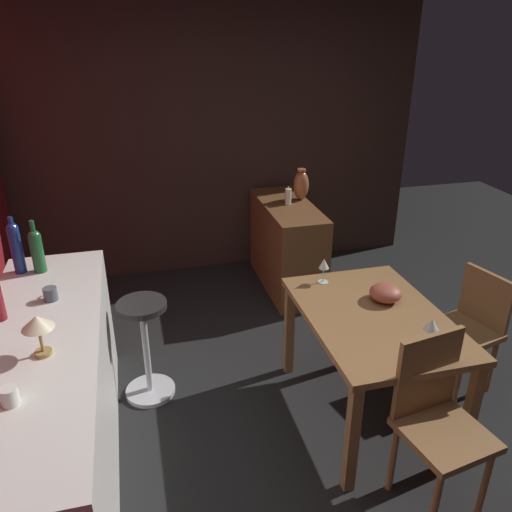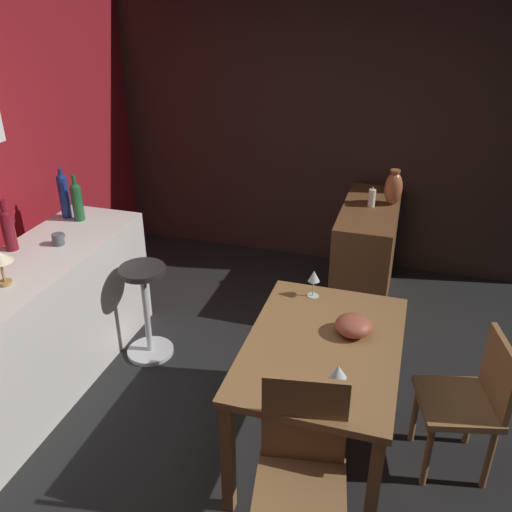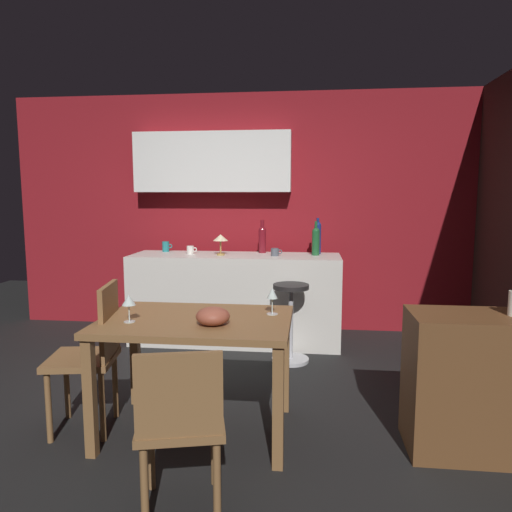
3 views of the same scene
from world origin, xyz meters
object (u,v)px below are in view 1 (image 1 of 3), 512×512
at_px(sideboard_cabinet, 287,246).
at_px(wine_glass_left, 432,326).
at_px(cup_white, 10,396).
at_px(pillar_candle_tall, 288,196).
at_px(vase_copper, 301,185).
at_px(wine_bottle_green, 37,249).
at_px(chair_by_doorway, 469,325).
at_px(wine_glass_right, 324,265).
at_px(dining_table, 373,328).
at_px(wine_bottle_cobalt, 16,246).
at_px(fruit_bowl, 385,293).
at_px(chair_near_window, 437,417).
at_px(bar_stool, 146,347).
at_px(cup_slate, 50,294).
at_px(counter_lamp, 38,325).

bearing_deg(sideboard_cabinet, wine_glass_left, -177.61).
distance_m(sideboard_cabinet, cup_white, 3.09).
distance_m(sideboard_cabinet, pillar_candle_tall, 0.48).
relative_size(pillar_candle_tall, vase_copper, 0.58).
distance_m(wine_glass_left, wine_bottle_green, 2.36).
height_order(wine_glass_left, cup_white, cup_white).
bearing_deg(chair_by_doorway, wine_bottle_green, 76.73).
height_order(wine_glass_left, wine_glass_right, wine_glass_right).
distance_m(dining_table, chair_by_doorway, 0.81).
bearing_deg(wine_bottle_green, wine_bottle_cobalt, 80.57).
distance_m(wine_bottle_green, pillar_candle_tall, 2.26).
bearing_deg(wine_glass_left, pillar_candle_tall, 2.33).
relative_size(sideboard_cabinet, fruit_bowl, 5.50).
relative_size(chair_near_window, wine_bottle_green, 2.78).
height_order(bar_stool, wine_bottle_green, wine_bottle_green).
distance_m(wine_glass_right, wine_bottle_green, 1.82).
distance_m(bar_stool, fruit_bowl, 1.59).
height_order(cup_white, vase_copper, vase_copper).
bearing_deg(sideboard_cabinet, chair_near_window, -179.99).
bearing_deg(wine_glass_right, cup_white, 119.22).
bearing_deg(bar_stool, sideboard_cabinet, -46.91).
distance_m(dining_table, cup_white, 1.99).
bearing_deg(cup_slate, bar_stool, -69.87).
distance_m(wine_bottle_cobalt, cup_white, 1.31).
bearing_deg(counter_lamp, chair_near_window, -104.37).
relative_size(dining_table, fruit_bowl, 5.86).
distance_m(sideboard_cabinet, vase_copper, 0.58).
bearing_deg(bar_stool, counter_lamp, 147.05).
relative_size(fruit_bowl, pillar_candle_tall, 1.19).
relative_size(wine_bottle_cobalt, vase_copper, 1.26).
bearing_deg(wine_bottle_cobalt, fruit_bowl, -106.28).
bearing_deg(wine_glass_right, vase_copper, -13.17).
distance_m(chair_near_window, pillar_candle_tall, 2.53).
xyz_separation_m(wine_glass_right, wine_bottle_cobalt, (0.31, 1.90, 0.21)).
distance_m(chair_near_window, wine_bottle_green, 2.49).
bearing_deg(cup_slate, wine_bottle_cobalt, 27.70).
xyz_separation_m(wine_bottle_green, wine_bottle_cobalt, (0.02, 0.12, 0.03)).
bearing_deg(wine_glass_left, wine_bottle_green, 61.29).
height_order(chair_by_doorway, bar_stool, chair_by_doorway).
bearing_deg(dining_table, wine_bottle_cobalt, 69.31).
bearing_deg(dining_table, chair_near_window, -176.66).
height_order(sideboard_cabinet, wine_bottle_cobalt, wine_bottle_cobalt).
relative_size(cup_white, cup_slate, 0.95).
height_order(wine_glass_left, wine_bottle_green, wine_bottle_green).
bearing_deg(fruit_bowl, wine_bottle_cobalt, 73.72).
relative_size(sideboard_cabinet, bar_stool, 1.55).
distance_m(cup_slate, vase_copper, 2.57).
bearing_deg(pillar_candle_tall, chair_near_window, 179.97).
bearing_deg(wine_bottle_green, wine_glass_left, -118.71).
height_order(bar_stool, wine_bottle_cobalt, wine_bottle_cobalt).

